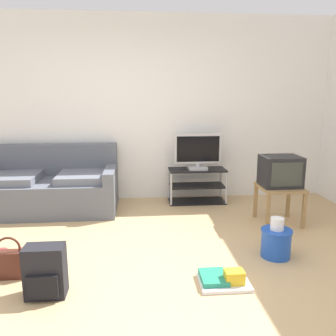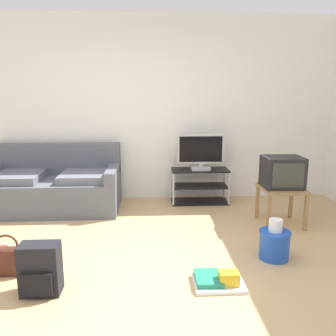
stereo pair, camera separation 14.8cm
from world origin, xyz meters
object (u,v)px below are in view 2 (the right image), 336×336
at_px(tv_stand, 200,186).
at_px(handbag, 8,260).
at_px(cleaning_bucket, 274,242).
at_px(crt_tv, 282,172).
at_px(sneakers_pair, 8,251).
at_px(backpack, 40,269).
at_px(flat_tv, 201,152).
at_px(couch, 54,186).
at_px(floor_tray, 218,281).
at_px(side_table, 281,194).

xyz_separation_m(tv_stand, handbag, (-1.99, -2.03, -0.11)).
xyz_separation_m(tv_stand, cleaning_bucket, (0.47, -1.84, -0.08)).
bearing_deg(crt_tv, tv_stand, 133.14).
bearing_deg(sneakers_pair, backpack, -52.43).
relative_size(flat_tv, backpack, 1.61).
xyz_separation_m(tv_stand, sneakers_pair, (-2.14, -1.65, -0.20)).
bearing_deg(crt_tv, couch, 165.65).
height_order(couch, tv_stand, couch).
bearing_deg(sneakers_pair, floor_tray, -18.36).
height_order(side_table, crt_tv, crt_tv).
relative_size(tv_stand, cleaning_bucket, 2.07).
relative_size(crt_tv, cleaning_bucket, 1.14).
height_order(side_table, cleaning_bucket, side_table).
xyz_separation_m(crt_tv, backpack, (-2.47, -1.42, -0.45)).
bearing_deg(floor_tray, crt_tv, 53.41).
height_order(flat_tv, side_table, flat_tv).
height_order(crt_tv, backpack, crt_tv).
relative_size(couch, flat_tv, 2.64).
bearing_deg(side_table, handbag, -159.06).
xyz_separation_m(crt_tv, cleaning_bucket, (-0.39, -0.92, -0.49)).
height_order(tv_stand, side_table, tv_stand).
height_order(couch, crt_tv, couch).
height_order(couch, handbag, couch).
relative_size(tv_stand, backpack, 1.98).
distance_m(backpack, handbag, 0.50).
bearing_deg(side_table, crt_tv, 90.00).
distance_m(couch, backpack, 2.22).
bearing_deg(flat_tv, sneakers_pair, -142.78).
distance_m(side_table, backpack, 2.85).
distance_m(tv_stand, cleaning_bucket, 1.90).
height_order(couch, sneakers_pair, couch).
distance_m(couch, handbag, 1.87).
xyz_separation_m(tv_stand, crt_tv, (0.86, -0.92, 0.40)).
xyz_separation_m(backpack, floor_tray, (1.44, 0.04, -0.16)).
relative_size(crt_tv, floor_tray, 1.09).
bearing_deg(handbag, crt_tv, 21.22).
bearing_deg(crt_tv, floor_tray, -126.59).
bearing_deg(handbag, backpack, -39.45).
xyz_separation_m(couch, side_table, (2.92, -0.76, 0.07)).
distance_m(handbag, cleaning_bucket, 2.47).
relative_size(couch, backpack, 4.25).
bearing_deg(backpack, handbag, 122.07).
height_order(sneakers_pair, floor_tray, floor_tray).
bearing_deg(flat_tv, floor_tray, -94.06).
relative_size(backpack, sneakers_pair, 1.03).
xyz_separation_m(couch, backpack, (0.46, -2.17, -0.12)).
bearing_deg(crt_tv, cleaning_bucket, -113.04).
bearing_deg(crt_tv, backpack, -150.01).
xyz_separation_m(tv_stand, floor_tray, (-0.16, -2.31, -0.21)).
xyz_separation_m(side_table, floor_tray, (-1.03, -1.37, -0.35)).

